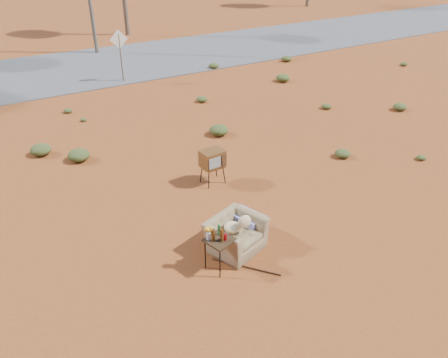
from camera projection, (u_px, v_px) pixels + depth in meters
ground at (248, 239)px, 9.41m from camera, size 140.00×140.00×0.00m
highway at (71, 69)px, 20.53m from camera, size 140.00×7.00×0.04m
armchair at (238, 229)px, 8.99m from camera, size 1.39×1.17×0.94m
tv_unit at (212, 159)px, 11.14m from camera, size 0.61×0.50×0.93m
side_table at (217, 238)px, 8.26m from camera, size 0.61×0.61×0.99m
rusty_bar at (246, 267)px, 8.61m from camera, size 0.93×1.12×0.04m
road_sign at (120, 47)px, 18.23m from camera, size 0.78×0.06×2.19m
scrub_patch at (137, 161)px, 12.25m from camera, size 17.49×8.07×0.33m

